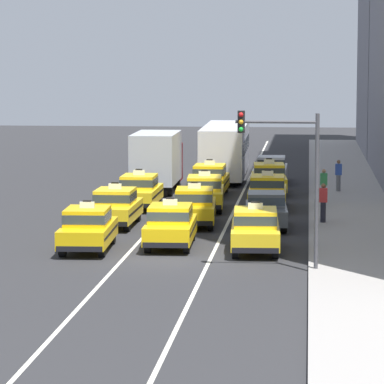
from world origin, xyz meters
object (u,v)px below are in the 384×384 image
taxi_left_third (139,191)px  bus_center_fifth (225,148)px  taxi_center_second (194,206)px  pedestrian_mid_block (324,185)px  pedestrian_near_crosswalk (338,175)px  traffic_light_pole (289,162)px  taxi_center_third (205,192)px  pedestrian_by_storefront (323,203)px  taxi_center_nearest (170,225)px  taxi_right_third (267,191)px  taxi_left_second (116,206)px  taxi_right_fourth (269,178)px  sedan_right_fifth (271,169)px  taxi_right_nearest (255,229)px  sedan_right_second (266,209)px  taxi_left_nearest (88,228)px  box_truck_left_fourth (158,159)px  taxi_center_fourth (210,179)px

taxi_left_third → bus_center_fifth: 14.98m
taxi_center_second → pedestrian_mid_block: bearing=53.7°
pedestrian_near_crosswalk → traffic_light_pole: traffic_light_pole is taller
taxi_center_third → pedestrian_by_storefront: size_ratio=2.70×
taxi_center_nearest → taxi_right_third: size_ratio=1.01×
taxi_left_second → pedestrian_by_storefront: bearing=7.0°
taxi_center_second → pedestrian_mid_block: 9.69m
taxi_right_fourth → sedan_right_fifth: bearing=90.4°
bus_center_fifth → sedan_right_fifth: bus_center_fifth is taller
pedestrian_near_crosswalk → taxi_right_fourth: bearing=-172.8°
taxi_right_nearest → traffic_light_pole: 5.23m
taxi_center_nearest → taxi_right_nearest: (3.36, -0.87, 0.00)m
taxi_left_third → sedan_right_second: (6.41, -5.99, -0.03)m
taxi_center_third → taxi_left_third: bearing=176.2°
taxi_center_third → sedan_right_fifth: (2.84, 12.33, -0.03)m
taxi_center_nearest → taxi_right_third: same height
pedestrian_near_crosswalk → taxi_left_third: bearing=-144.2°
taxi_left_nearest → taxi_center_second: bearing=63.7°
sedan_right_fifth → pedestrian_near_crosswalk: pedestrian_near_crosswalk is taller
taxi_right_fourth → pedestrian_near_crosswalk: 3.77m
taxi_left_nearest → traffic_light_pole: traffic_light_pole is taller
taxi_left_third → taxi_center_second: bearing=-59.5°
box_truck_left_fourth → sedan_right_fifth: (6.12, 4.68, -0.93)m
taxi_right_fourth → pedestrian_mid_block: (2.88, -4.32, 0.11)m
taxi_right_nearest → pedestrian_by_storefront: 7.71m
box_truck_left_fourth → taxi_center_fourth: bearing=-30.1°
bus_center_fifth → taxi_right_third: size_ratio=2.45×
taxi_right_fourth → taxi_left_nearest: bearing=-108.2°
taxi_center_second → taxi_center_fourth: bearing=91.4°
sedan_right_fifth → pedestrian_by_storefront: (2.82, -17.06, 0.18)m
pedestrian_mid_block → traffic_light_pole: bearing=-94.5°
taxi_center_second → taxi_center_third: size_ratio=1.00×
traffic_light_pole → pedestrian_by_storefront: bearing=83.3°
sedan_right_second → traffic_light_pole: traffic_light_pole is taller
pedestrian_by_storefront → box_truck_left_fourth: bearing=125.8°
taxi_center_third → sedan_right_second: 6.60m
sedan_right_second → box_truck_left_fourth: bearing=115.7°
taxi_center_second → pedestrian_near_crosswalk: size_ratio=2.75×
taxi_right_third → pedestrian_by_storefront: size_ratio=2.66×
taxi_left_nearest → taxi_center_fourth: (3.17, 18.17, 0.00)m
box_truck_left_fourth → taxi_center_third: (3.27, -7.65, -0.90)m
taxi_left_second → taxi_center_nearest: same height
taxi_center_second → taxi_right_nearest: 7.30m
bus_center_fifth → traffic_light_pole: 31.28m
pedestrian_by_storefront → bus_center_fifth: bearing=106.3°
taxi_left_nearest → taxi_right_fourth: (6.30, 19.10, 0.00)m
taxi_center_nearest → taxi_center_fourth: 17.00m
pedestrian_mid_block → taxi_center_nearest: bearing=-114.2°
box_truck_left_fourth → taxi_right_nearest: box_truck_left_fourth is taller
taxi_left_nearest → box_truck_left_fourth: 19.95m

